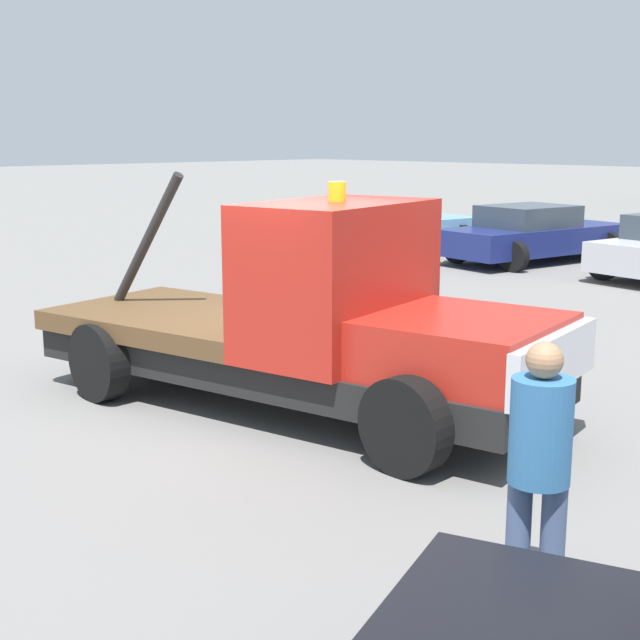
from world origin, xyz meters
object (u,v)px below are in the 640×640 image
Objects in this scene: tow_truck at (315,326)px; parked_car_skyblue at (389,227)px; person_near_truck at (540,458)px; parked_car_navy at (533,234)px.

parked_car_skyblue is (-8.39, 10.96, -0.31)m from tow_truck.
person_near_truck reaches higher than parked_car_skyblue.
person_near_truck is (3.80, -1.84, 0.03)m from tow_truck.
parked_car_skyblue is at bearing 114.82° from parked_car_navy.
person_near_truck is at bearing -127.50° from parked_car_skyblue.
tow_truck is 4.22m from person_near_truck.
parked_car_navy is (3.60, 0.97, -0.00)m from parked_car_skyblue.
tow_truck is 1.25× the size of parked_car_skyblue.
tow_truck is 1.23× the size of parked_car_navy.
person_near_truck is 16.23m from parked_car_navy.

